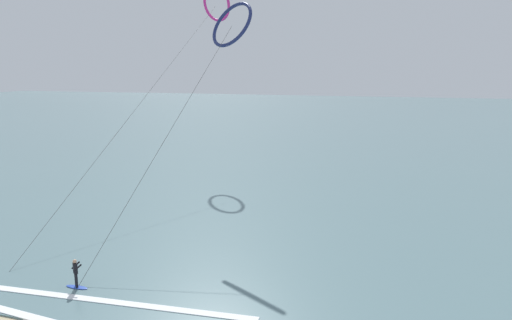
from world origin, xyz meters
name	(u,v)px	position (x,y,z in m)	size (l,w,h in m)	color
sea_water	(355,119)	(0.00, 106.34, 0.04)	(400.00, 200.00, 0.08)	slate
surfer_cobalt	(76,275)	(-7.08, 9.88, 0.82)	(1.40, 0.73, 1.70)	#2647B7
kite_magenta	(216,4)	(-12.77, 45.78, 20.32)	(4.74, 37.20, 22.56)	#CC288E
kite_navy	(232,25)	(-3.45, 25.88, 15.72)	(6.03, 18.06, 17.63)	navy
wave_crest_mid	(100,301)	(-4.94, 8.98, 0.06)	(17.37, 0.50, 0.12)	white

